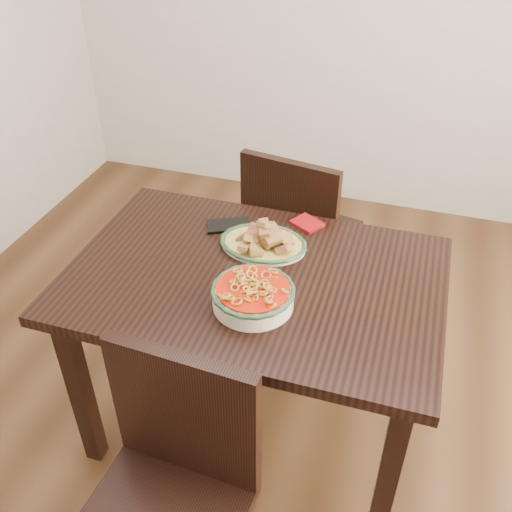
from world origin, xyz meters
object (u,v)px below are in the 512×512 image
(chair_far, at_px, (297,232))
(noodle_bowl, at_px, (253,293))
(fish_plate, at_px, (263,236))
(smartphone, at_px, (229,225))
(dining_table, at_px, (254,297))
(chair_near, at_px, (171,485))

(chair_far, xyz_separation_m, noodle_bowl, (0.05, -0.79, 0.29))
(chair_far, distance_m, fish_plate, 0.57)
(fish_plate, relative_size, smartphone, 1.86)
(chair_far, relative_size, fish_plate, 2.99)
(dining_table, relative_size, fish_plate, 4.08)
(chair_near, bearing_deg, noodle_bowl, 85.01)
(chair_far, bearing_deg, smartphone, 77.43)
(chair_far, bearing_deg, chair_near, 98.77)
(dining_table, height_order, noodle_bowl, noodle_bowl)
(dining_table, relative_size, smartphone, 7.60)
(chair_near, height_order, noodle_bowl, chair_near)
(dining_table, bearing_deg, smartphone, 125.93)
(noodle_bowl, bearing_deg, chair_near, -98.63)
(dining_table, bearing_deg, chair_near, -92.97)
(smartphone, bearing_deg, dining_table, -80.11)
(chair_near, bearing_deg, dining_table, 90.67)
(fish_plate, bearing_deg, smartphone, 152.19)
(dining_table, xyz_separation_m, chair_near, (-0.03, -0.63, -0.15))
(dining_table, height_order, smartphone, smartphone)
(dining_table, bearing_deg, chair_far, 90.62)
(dining_table, xyz_separation_m, noodle_bowl, (0.04, -0.14, 0.14))
(chair_near, relative_size, noodle_bowl, 3.48)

